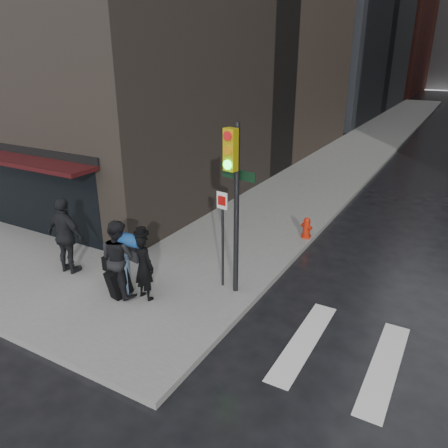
{
  "coord_description": "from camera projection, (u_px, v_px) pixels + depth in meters",
  "views": [
    {
      "loc": [
        5.75,
        -6.32,
        5.57
      ],
      "look_at": [
        0.44,
        3.05,
        1.3
      ],
      "focal_mm": 35.0,
      "sensor_mm": 36.0,
      "label": 1
    }
  ],
  "objects": [
    {
      "name": "ground",
      "position": [
        140.0,
        318.0,
        9.8
      ],
      "size": [
        140.0,
        140.0,
        0.0
      ],
      "primitive_type": "plane",
      "color": "black",
      "rests_on": "ground"
    },
    {
      "name": "sidewalk_left",
      "position": [
        381.0,
        133.0,
        31.61
      ],
      "size": [
        4.0,
        50.0,
        0.15
      ],
      "primitive_type": "cube",
      "color": "slate",
      "rests_on": "ground"
    },
    {
      "name": "storefront",
      "position": [
        3.0,
        178.0,
        13.87
      ],
      "size": [
        8.4,
        1.11,
        2.83
      ],
      "color": "black",
      "rests_on": "ground"
    },
    {
      "name": "man_overcoat",
      "position": [
        139.0,
        269.0,
        10.05
      ],
      "size": [
        1.08,
        0.86,
        1.81
      ],
      "rotation": [
        0.0,
        0.0,
        2.94
      ],
      "color": "black",
      "rests_on": "ground"
    },
    {
      "name": "man_jeans",
      "position": [
        119.0,
        258.0,
        10.17
      ],
      "size": [
        1.32,
        0.83,
        1.87
      ],
      "rotation": [
        0.0,
        0.0,
        3.02
      ],
      "color": "black",
      "rests_on": "ground"
    },
    {
      "name": "man_greycoat",
      "position": [
        66.0,
        236.0,
        11.17
      ],
      "size": [
        1.19,
        0.51,
        2.03
      ],
      "rotation": [
        0.0,
        0.0,
        3.15
      ],
      "color": "black",
      "rests_on": "ground"
    },
    {
      "name": "traffic_light",
      "position": [
        233.0,
        188.0,
        9.63
      ],
      "size": [
        1.0,
        0.54,
        4.05
      ],
      "rotation": [
        0.0,
        0.0,
        -0.18
      ],
      "color": "black",
      "rests_on": "ground"
    },
    {
      "name": "fire_hydrant",
      "position": [
        306.0,
        229.0,
        13.54
      ],
      "size": [
        0.39,
        0.29,
        0.67
      ],
      "rotation": [
        0.0,
        0.0,
        -0.43
      ],
      "color": "#B5200B",
      "rests_on": "ground"
    }
  ]
}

